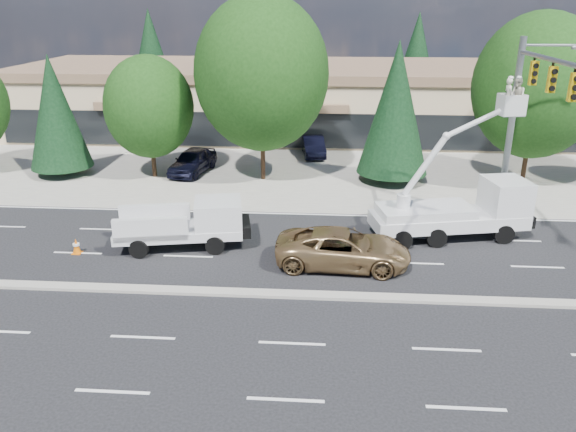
# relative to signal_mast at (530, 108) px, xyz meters

# --- Properties ---
(ground) EXTENTS (140.00, 140.00, 0.00)m
(ground) POSITION_rel_signal_mast_xyz_m (-10.03, -7.04, -6.06)
(ground) COLOR black
(ground) RESTS_ON ground
(concrete_apron) EXTENTS (140.00, 22.00, 0.01)m
(concrete_apron) POSITION_rel_signal_mast_xyz_m (-10.03, 12.96, -6.05)
(concrete_apron) COLOR gray
(concrete_apron) RESTS_ON ground
(road_median) EXTENTS (120.00, 0.55, 0.12)m
(road_median) POSITION_rel_signal_mast_xyz_m (-10.03, -7.04, -6.00)
(road_median) COLOR gray
(road_median) RESTS_ON ground
(strip_mall) EXTENTS (50.40, 15.40, 5.50)m
(strip_mall) POSITION_rel_signal_mast_xyz_m (-10.03, 22.93, -3.23)
(strip_mall) COLOR tan
(strip_mall) RESTS_ON ground
(tree_front_b) EXTENTS (3.85, 3.85, 7.59)m
(tree_front_b) POSITION_rel_signal_mast_xyz_m (-26.03, 7.96, -1.99)
(tree_front_b) COLOR #332114
(tree_front_b) RESTS_ON ground
(tree_front_c) EXTENTS (5.48, 5.48, 7.60)m
(tree_front_c) POSITION_rel_signal_mast_xyz_m (-20.03, 7.96, -1.61)
(tree_front_c) COLOR #332114
(tree_front_c) RESTS_ON ground
(tree_front_d) EXTENTS (8.00, 8.00, 11.10)m
(tree_front_d) POSITION_rel_signal_mast_xyz_m (-13.03, 7.96, 0.44)
(tree_front_d) COLOR #332114
(tree_front_d) RESTS_ON ground
(tree_front_e) EXTENTS (4.32, 4.32, 8.51)m
(tree_front_e) POSITION_rel_signal_mast_xyz_m (-5.03, 7.96, -1.49)
(tree_front_e) COLOR #332114
(tree_front_e) RESTS_ON ground
(tree_front_f) EXTENTS (7.30, 7.30, 10.13)m
(tree_front_f) POSITION_rel_signal_mast_xyz_m (2.97, 7.96, -0.12)
(tree_front_f) COLOR #332114
(tree_front_f) RESTS_ON ground
(tree_back_a) EXTENTS (5.02, 5.02, 9.90)m
(tree_back_a) POSITION_rel_signal_mast_xyz_m (-28.03, 34.96, -0.74)
(tree_back_a) COLOR #332114
(tree_back_a) RESTS_ON ground
(tree_back_b) EXTENTS (5.00, 5.00, 9.85)m
(tree_back_b) POSITION_rel_signal_mast_xyz_m (-14.03, 34.96, -0.77)
(tree_back_b) COLOR #332114
(tree_back_b) RESTS_ON ground
(tree_back_c) EXTENTS (4.88, 4.88, 9.63)m
(tree_back_c) POSITION_rel_signal_mast_xyz_m (-0.03, 34.96, -0.89)
(tree_back_c) COLOR #332114
(tree_back_c) RESTS_ON ground
(tree_back_d) EXTENTS (5.03, 5.03, 9.91)m
(tree_back_d) POSITION_rel_signal_mast_xyz_m (11.97, 34.96, -0.74)
(tree_back_d) COLOR #332114
(tree_back_d) RESTS_ON ground
(signal_mast) EXTENTS (2.76, 10.16, 9.00)m
(signal_mast) POSITION_rel_signal_mast_xyz_m (0.00, 0.00, 0.00)
(signal_mast) COLOR gray
(signal_mast) RESTS_ON ground
(utility_pickup) EXTENTS (5.94, 3.09, 2.17)m
(utility_pickup) POSITION_rel_signal_mast_xyz_m (-15.22, -2.77, -5.16)
(utility_pickup) COLOR silver
(utility_pickup) RESTS_ON ground
(bucket_truck) EXTENTS (7.52, 3.59, 7.49)m
(bucket_truck) POSITION_rel_signal_mast_xyz_m (-2.58, -0.70, -4.43)
(bucket_truck) COLOR silver
(bucket_truck) RESTS_ON ground
(traffic_cone_a) EXTENTS (0.40, 0.40, 0.70)m
(traffic_cone_a) POSITION_rel_signal_mast_xyz_m (-20.05, -3.84, -5.72)
(traffic_cone_a) COLOR #DB6206
(traffic_cone_a) RESTS_ON ground
(traffic_cone_b) EXTENTS (0.40, 0.40, 0.70)m
(traffic_cone_b) POSITION_rel_signal_mast_xyz_m (-10.94, -2.88, -5.72)
(traffic_cone_b) COLOR #DB6206
(traffic_cone_b) RESTS_ON ground
(traffic_cone_c) EXTENTS (0.40, 0.40, 0.70)m
(traffic_cone_c) POSITION_rel_signal_mast_xyz_m (-10.81, -3.45, -5.72)
(traffic_cone_c) COLOR #DB6206
(traffic_cone_c) RESTS_ON ground
(minivan) EXTENTS (5.77, 2.88, 1.57)m
(minivan) POSITION_rel_signal_mast_xyz_m (-8.26, -4.24, -5.27)
(minivan) COLOR olive
(minivan) RESTS_ON ground
(parked_car_west) EXTENTS (2.74, 4.98, 1.60)m
(parked_car_west) POSITION_rel_signal_mast_xyz_m (-17.76, 8.96, -5.25)
(parked_car_west) COLOR black
(parked_car_west) RESTS_ON ground
(parked_car_east) EXTENTS (2.00, 4.38, 1.39)m
(parked_car_east) POSITION_rel_signal_mast_xyz_m (-10.03, 13.96, -5.36)
(parked_car_east) COLOR black
(parked_car_east) RESTS_ON ground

